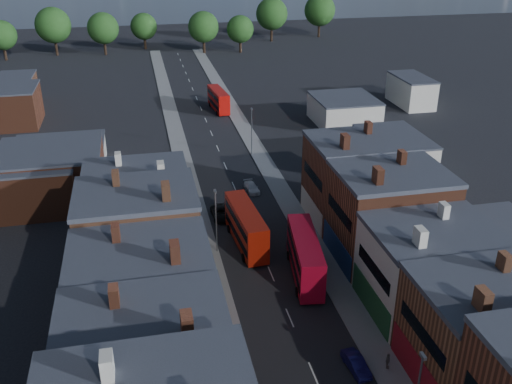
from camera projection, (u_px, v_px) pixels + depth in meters
name	position (u px, v px, depth m)	size (l,w,h in m)	color
pavement_west	(189.00, 184.00, 85.49)	(3.00, 200.00, 0.12)	gray
pavement_east	(273.00, 177.00, 87.94)	(3.00, 200.00, 0.12)	gray
lamp_post_2	(216.00, 217.00, 66.08)	(0.25, 0.70, 8.12)	slate
lamp_post_3	(252.00, 128.00, 94.54)	(0.25, 0.70, 8.12)	slate
bus_0	(246.00, 226.00, 68.43)	(3.43, 11.30, 4.81)	#A21709
bus_1	(305.00, 256.00, 62.24)	(4.09, 11.58, 4.89)	#B50A22
bus_2	(218.00, 99.00, 118.20)	(3.27, 10.24, 4.34)	#B20C07
car_1	(356.00, 364.00, 49.91)	(1.32, 3.78, 1.24)	#14124F
car_2	(221.00, 213.00, 75.72)	(2.25, 4.88, 1.36)	black
car_3	(252.00, 188.00, 83.15)	(1.63, 4.02, 1.17)	silver
ped_1	(215.00, 331.00, 53.24)	(0.93, 0.51, 1.91)	#3C2018
ped_3	(388.00, 361.00, 49.85)	(0.93, 0.42, 1.58)	#5F5752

